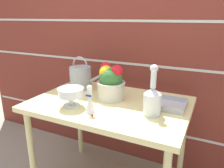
% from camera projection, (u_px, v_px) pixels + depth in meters
% --- Properties ---
extents(brick_wall, '(3.60, 0.08, 2.20)m').
position_uv_depth(brick_wall, '(136.00, 43.00, 1.86)').
color(brick_wall, maroon).
rests_on(brick_wall, ground_plane).
extents(patio_table, '(1.09, 0.74, 0.74)m').
position_uv_depth(patio_table, '(110.00, 112.00, 1.56)').
color(patio_table, beige).
rests_on(patio_table, ground_plane).
extents(watering_can, '(0.32, 0.18, 0.27)m').
position_uv_depth(watering_can, '(81.00, 77.00, 1.80)').
color(watering_can, '#9EA3A8').
rests_on(watering_can, patio_table).
extents(crystal_pedestal_bowl, '(0.17, 0.17, 0.13)m').
position_uv_depth(crystal_pedestal_bowl, '(71.00, 93.00, 1.43)').
color(crystal_pedestal_bowl, silver).
rests_on(crystal_pedestal_bowl, patio_table).
extents(flower_planter, '(0.21, 0.21, 0.26)m').
position_uv_depth(flower_planter, '(111.00, 82.00, 1.56)').
color(flower_planter, beige).
rests_on(flower_planter, patio_table).
extents(glass_decanter, '(0.11, 0.11, 0.31)m').
position_uv_depth(glass_decanter, '(152.00, 99.00, 1.31)').
color(glass_decanter, silver).
rests_on(glass_decanter, patio_table).
extents(figurine_vase, '(0.06, 0.06, 0.18)m').
position_uv_depth(figurine_vase, '(90.00, 102.00, 1.34)').
color(figurine_vase, white).
rests_on(figurine_vase, patio_table).
extents(wire_tray, '(0.23, 0.22, 0.04)m').
position_uv_depth(wire_tray, '(168.00, 105.00, 1.45)').
color(wire_tray, '#B7B7BC').
rests_on(wire_tray, patio_table).
extents(fallen_petal, '(0.01, 0.01, 0.01)m').
position_uv_depth(fallen_petal, '(92.00, 115.00, 1.31)').
color(fallen_petal, red).
rests_on(fallen_petal, patio_table).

